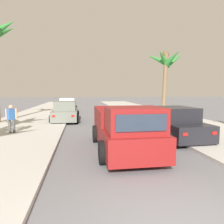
{
  "coord_description": "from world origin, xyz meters",
  "views": [
    {
      "loc": [
        -1.63,
        -2.73,
        2.29
      ],
      "look_at": [
        0.01,
        8.13,
        1.2
      ],
      "focal_mm": 33.62,
      "sensor_mm": 36.0,
      "label": 1
    }
  ],
  "objects_px": {
    "car_left_mid": "(67,106)",
    "palm_tree_left_fore": "(166,64)",
    "car_left_near": "(65,112)",
    "pedestrian": "(11,118)",
    "pickup_truck": "(125,130)",
    "car_right_mid": "(174,124)"
  },
  "relations": [
    {
      "from": "car_left_mid",
      "to": "palm_tree_left_fore",
      "type": "bearing_deg",
      "value": -19.88
    },
    {
      "from": "pickup_truck",
      "to": "pedestrian",
      "type": "relative_size",
      "value": 3.28
    },
    {
      "from": "pickup_truck",
      "to": "car_right_mid",
      "type": "xyz_separation_m",
      "value": [
        2.86,
        1.78,
        -0.1
      ]
    },
    {
      "from": "pickup_truck",
      "to": "pedestrian",
      "type": "distance_m",
      "value": 6.43
    },
    {
      "from": "car_left_mid",
      "to": "palm_tree_left_fore",
      "type": "distance_m",
      "value": 11.19
    },
    {
      "from": "car_right_mid",
      "to": "pedestrian",
      "type": "distance_m",
      "value": 8.32
    },
    {
      "from": "car_left_mid",
      "to": "palm_tree_left_fore",
      "type": "xyz_separation_m",
      "value": [
        9.73,
        -3.52,
        4.26
      ]
    },
    {
      "from": "car_right_mid",
      "to": "palm_tree_left_fore",
      "type": "xyz_separation_m",
      "value": [
        3.81,
        10.27,
        4.26
      ]
    },
    {
      "from": "car_left_near",
      "to": "car_left_mid",
      "type": "xyz_separation_m",
      "value": [
        -0.26,
        7.04,
        0.0
      ]
    },
    {
      "from": "pickup_truck",
      "to": "car_left_mid",
      "type": "height_order",
      "value": "pickup_truck"
    },
    {
      "from": "car_left_near",
      "to": "pedestrian",
      "type": "relative_size",
      "value": 2.68
    },
    {
      "from": "car_left_near",
      "to": "palm_tree_left_fore",
      "type": "relative_size",
      "value": 0.69
    },
    {
      "from": "car_left_near",
      "to": "palm_tree_left_fore",
      "type": "height_order",
      "value": "palm_tree_left_fore"
    },
    {
      "from": "car_left_near",
      "to": "pedestrian",
      "type": "distance_m",
      "value": 5.36
    },
    {
      "from": "pedestrian",
      "to": "palm_tree_left_fore",
      "type": "bearing_deg",
      "value": 34.91
    },
    {
      "from": "pickup_truck",
      "to": "car_left_mid",
      "type": "xyz_separation_m",
      "value": [
        -3.06,
        15.57,
        -0.1
      ]
    },
    {
      "from": "pickup_truck",
      "to": "palm_tree_left_fore",
      "type": "bearing_deg",
      "value": 61.03
    },
    {
      "from": "palm_tree_left_fore",
      "to": "car_right_mid",
      "type": "bearing_deg",
      "value": -110.37
    },
    {
      "from": "pedestrian",
      "to": "pickup_truck",
      "type": "bearing_deg",
      "value": -35.66
    },
    {
      "from": "car_left_mid",
      "to": "pedestrian",
      "type": "relative_size",
      "value": 2.69
    },
    {
      "from": "car_left_near",
      "to": "car_left_mid",
      "type": "relative_size",
      "value": 1.0
    },
    {
      "from": "car_left_near",
      "to": "car_right_mid",
      "type": "bearing_deg",
      "value": -50.02
    }
  ]
}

